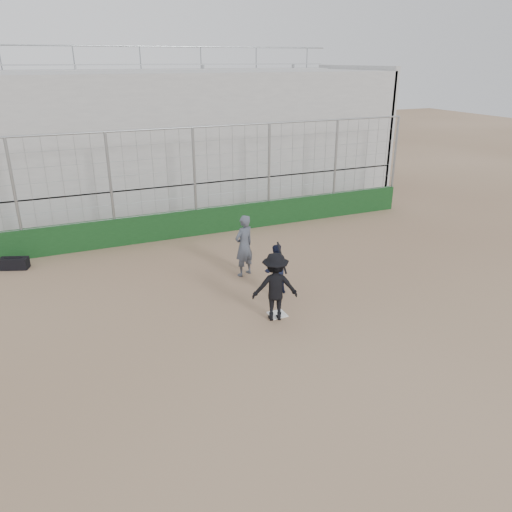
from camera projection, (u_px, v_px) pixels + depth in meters
name	position (u px, v px, depth m)	size (l,w,h in m)	color
ground	(277.00, 315.00, 13.05)	(90.00, 90.00, 0.00)	brown
home_plate	(277.00, 314.00, 13.05)	(0.44, 0.44, 0.02)	white
backstop	(196.00, 210.00, 18.67)	(18.10, 0.25, 4.04)	#113615
bleachers	(161.00, 139.00, 22.16)	(20.25, 6.70, 6.98)	#A1A1A1
batter_at_plate	(275.00, 287.00, 12.56)	(1.30, 0.98, 1.94)	black
catcher_crouched	(275.00, 278.00, 13.99)	(0.87, 0.76, 1.04)	black
umpire	(244.00, 249.00, 15.16)	(0.70, 0.46, 1.73)	#434955
equipment_bag	(14.00, 263.00, 15.86)	(0.93, 0.64, 0.41)	black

